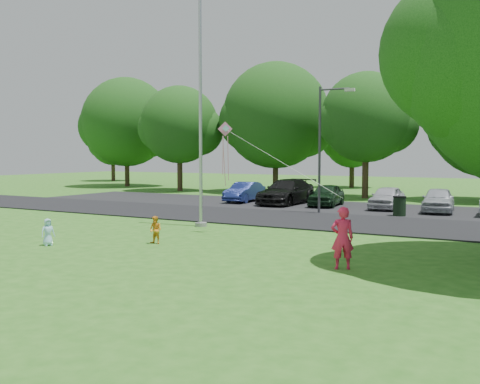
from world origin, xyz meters
The scene contains 13 objects.
ground centered at (0.00, 0.00, 0.00)m, with size 120.00×120.00×0.00m, color #2C6B1C.
park_road centered at (0.00, 9.00, 0.03)m, with size 60.00×6.00×0.06m, color black.
parking_strip centered at (0.00, 15.50, 0.03)m, with size 42.00×7.00×0.06m, color black.
flagpole centered at (-3.50, 5.00, 4.17)m, with size 0.50×0.50×10.00m.
street_lamp centered at (-0.60, 12.00, 3.88)m, with size 1.82×0.30×6.46m.
trash_can centered at (3.09, 12.49, 0.51)m, with size 0.64×0.64×1.02m.
tree_row centered at (1.59, 24.23, 5.71)m, with size 64.35×11.94×10.88m.
horizon_trees centered at (4.06, 33.88, 4.30)m, with size 77.46×7.20×7.02m.
parked_cars centered at (-0.14, 15.52, 0.74)m, with size 16.43×5.17×1.48m.
woman centered at (4.44, -0.29, 0.83)m, with size 0.61×0.40×1.66m, color #EC1F4E.
child_yellow centered at (-2.39, 0.50, 0.47)m, with size 0.46×0.36×0.95m, color orange.
child_blue centered at (-5.32, -1.52, 0.45)m, with size 0.44×0.29×0.91m, color #A6DDFF.
kite centered at (-1.38, 3.63, 3.51)m, with size 6.26×4.30×2.47m.
Camera 1 is at (8.87, -13.83, 3.03)m, focal length 40.00 mm.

